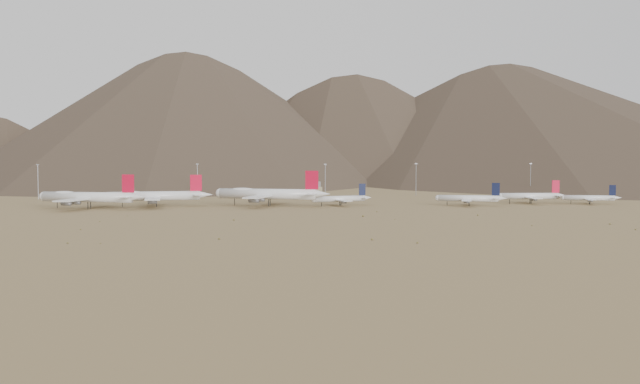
{
  "coord_description": "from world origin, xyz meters",
  "views": [
    {
      "loc": [
        -31.23,
        -416.67,
        33.69
      ],
      "look_at": [
        22.05,
        30.0,
        9.05
      ],
      "focal_mm": 40.0,
      "sensor_mm": 36.0,
      "label": 1
    }
  ],
  "objects": [
    {
      "name": "mountain_ridge",
      "position": [
        0.0,
        900.0,
        150.0
      ],
      "size": [
        4400.0,
        1000.0,
        300.0
      ],
      "color": "brown",
      "rests_on": "ground"
    },
    {
      "name": "mast_east",
      "position": [
        111.54,
        135.59,
        14.2
      ],
      "size": [
        2.0,
        0.6,
        25.7
      ],
      "color": "gray",
      "rests_on": "ground"
    },
    {
      "name": "narrowbody_a",
      "position": [
        35.78,
        32.22,
        4.52
      ],
      "size": [
        41.21,
        30.49,
        13.94
      ],
      "rotation": [
        0.0,
        0.0,
        0.27
      ],
      "color": "silver",
      "rests_on": "ground"
    },
    {
      "name": "widebody_west",
      "position": [
        -119.68,
        25.53,
        7.23
      ],
      "size": [
        67.44,
        53.85,
        20.96
      ],
      "rotation": [
        0.0,
        0.0,
        -0.35
      ],
      "color": "silver",
      "rests_on": "ground"
    },
    {
      "name": "narrowbody_d",
      "position": [
        201.31,
        27.19,
        4.15
      ],
      "size": [
        37.77,
        27.95,
        12.78
      ],
      "rotation": [
        0.0,
        0.0,
        -0.27
      ],
      "color": "silver",
      "rests_on": "ground"
    },
    {
      "name": "narrowbody_b",
      "position": [
        117.31,
        21.71,
        4.82
      ],
      "size": [
        43.24,
        32.25,
        14.84
      ],
      "rotation": [
        0.0,
        0.0,
        -0.33
      ],
      "color": "silver",
      "rests_on": "ground"
    },
    {
      "name": "ground",
      "position": [
        0.0,
        0.0,
        0.0
      ],
      "size": [
        3000.0,
        3000.0,
        0.0
      ],
      "primitive_type": "plane",
      "color": "#9F8552",
      "rests_on": "ground"
    },
    {
      "name": "mast_centre",
      "position": [
        35.59,
        110.75,
        14.2
      ],
      "size": [
        2.0,
        0.6,
        25.7
      ],
      "color": "gray",
      "rests_on": "ground"
    },
    {
      "name": "control_tower",
      "position": [
        30.0,
        120.0,
        5.32
      ],
      "size": [
        8.0,
        8.0,
        12.0
      ],
      "color": "tan",
      "rests_on": "ground"
    },
    {
      "name": "widebody_centre",
      "position": [
        -81.29,
        38.03,
        6.88
      ],
      "size": [
        67.09,
        51.91,
        19.95
      ],
      "rotation": [
        0.0,
        0.0,
        0.1
      ],
      "color": "silver",
      "rests_on": "ground"
    },
    {
      "name": "desert_scrub",
      "position": [
        17.68,
        -89.9,
        0.32
      ],
      "size": [
        423.62,
        165.46,
        0.87
      ],
      "color": "olive",
      "rests_on": "ground"
    },
    {
      "name": "narrowbody_c",
      "position": [
        164.8,
        36.83,
        5.03
      ],
      "size": [
        47.04,
        33.64,
        15.51
      ],
      "rotation": [
        0.0,
        0.0,
        -0.03
      ],
      "color": "silver",
      "rests_on": "ground"
    },
    {
      "name": "mast_west",
      "position": [
        -60.04,
        136.5,
        14.2
      ],
      "size": [
        2.0,
        0.6,
        25.7
      ],
      "color": "gray",
      "rests_on": "ground"
    },
    {
      "name": "mast_far_west",
      "position": [
        -174.01,
        122.14,
        14.2
      ],
      "size": [
        2.0,
        0.6,
        25.7
      ],
      "color": "gray",
      "rests_on": "ground"
    },
    {
      "name": "mast_far_east",
      "position": [
        203.59,
        128.58,
        14.2
      ],
      "size": [
        2.0,
        0.6,
        25.7
      ],
      "color": "gray",
      "rests_on": "ground"
    },
    {
      "name": "widebody_east",
      "position": [
        -10.65,
        35.5,
        7.81
      ],
      "size": [
        72.52,
        58.03,
        22.66
      ],
      "rotation": [
        0.0,
        0.0,
        -0.36
      ],
      "color": "silver",
      "rests_on": "ground"
    }
  ]
}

